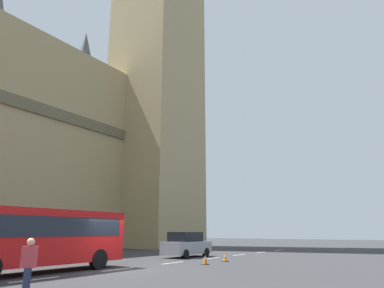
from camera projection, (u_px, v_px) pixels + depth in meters
name	position (u px, v px, depth m)	size (l,w,h in m)	color
ground_plane	(115.00, 270.00, 17.32)	(160.00, 160.00, 0.00)	#333335
lane_centre_marking	(173.00, 263.00, 21.21)	(39.00, 0.16, 0.01)	silver
sedan_lead	(187.00, 245.00, 26.29)	(4.40, 1.86, 1.85)	gray
traffic_cone_west	(205.00, 260.00, 20.23)	(0.36, 0.36, 0.58)	black
traffic_cone_middle	(225.00, 257.00, 22.27)	(0.36, 0.36, 0.58)	black
pedestrian_near_cones	(28.00, 266.00, 9.90)	(0.45, 0.45, 1.69)	#262D4C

